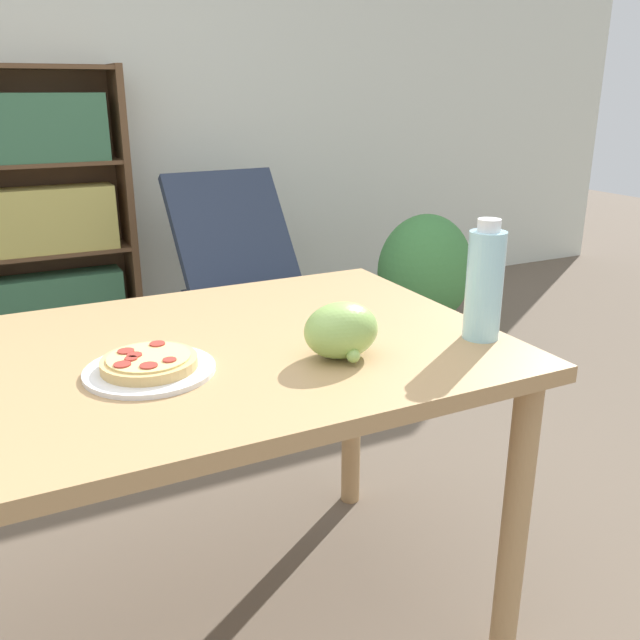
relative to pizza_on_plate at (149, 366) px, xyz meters
name	(u,v)px	position (x,y,z in m)	size (l,w,h in m)	color
wall_back	(23,83)	(0.03, 2.64, 0.53)	(8.00, 0.05, 2.60)	silver
dining_table	(179,394)	(0.07, 0.08, -0.11)	(1.38, 0.85, 0.76)	tan
pizza_on_plate	(149,366)	(0.00, 0.00, 0.00)	(0.25, 0.25, 0.04)	white
grape_bunch	(341,331)	(0.37, -0.09, 0.04)	(0.16, 0.13, 0.11)	#93BC5B
drink_bottle	(484,283)	(0.69, -0.13, 0.11)	(0.08, 0.08, 0.26)	#A3DBEA
lounge_chair_far	(247,298)	(0.88, 1.83, -0.49)	(0.63, 0.79, 0.88)	slate
bookshelf	(50,216)	(0.06, 2.48, -0.11)	(0.82, 0.27, 1.39)	brown
potted_plant_floor	(425,274)	(1.79, 1.62, -0.42)	(0.52, 0.44, 0.67)	#70665B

